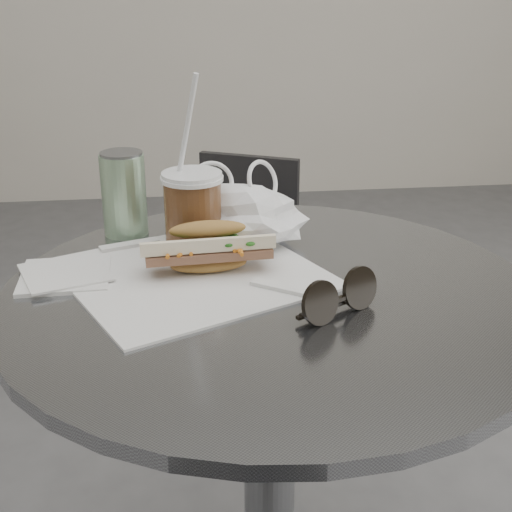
{
  "coord_description": "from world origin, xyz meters",
  "views": [
    {
      "loc": [
        -0.13,
        -0.7,
        1.16
      ],
      "look_at": [
        -0.02,
        0.2,
        0.79
      ],
      "focal_mm": 50.0,
      "sensor_mm": 36.0,
      "label": 1
    }
  ],
  "objects": [
    {
      "name": "sandwich_paper",
      "position": [
        -0.11,
        0.26,
        0.74
      ],
      "size": [
        0.45,
        0.44,
        0.0
      ],
      "primitive_type": "cube",
      "rotation": [
        0.0,
        0.0,
        0.44
      ],
      "color": "white",
      "rests_on": "cafe_table"
    },
    {
      "name": "iced_coffee",
      "position": [
        -0.1,
        0.35,
        0.81
      ],
      "size": [
        0.1,
        0.1,
        0.28
      ],
      "color": "brown",
      "rests_on": "cafe_table"
    },
    {
      "name": "plastic_bag",
      "position": [
        -0.03,
        0.37,
        0.79
      ],
      "size": [
        0.24,
        0.22,
        0.1
      ],
      "primitive_type": null,
      "rotation": [
        0.0,
        0.0,
        0.44
      ],
      "color": "white",
      "rests_on": "cafe_table"
    },
    {
      "name": "banh_mi",
      "position": [
        -0.08,
        0.27,
        0.78
      ],
      "size": [
        0.23,
        0.1,
        0.08
      ],
      "rotation": [
        0.0,
        0.0,
        0.07
      ],
      "color": "#A6723E",
      "rests_on": "sandwich_paper"
    },
    {
      "name": "cafe_table",
      "position": [
        0.0,
        0.2,
        0.47
      ],
      "size": [
        0.76,
        0.76,
        0.74
      ],
      "color": "slate",
      "rests_on": "ground"
    },
    {
      "name": "napkin_stack",
      "position": [
        -0.29,
        0.27,
        0.74
      ],
      "size": [
        0.15,
        0.15,
        0.01
      ],
      "color": "white",
      "rests_on": "cafe_table"
    },
    {
      "name": "sunglasses",
      "position": [
        0.08,
        0.11,
        0.76
      ],
      "size": [
        0.12,
        0.09,
        0.06
      ],
      "rotation": [
        0.0,
        0.0,
        0.56
      ],
      "color": "black",
      "rests_on": "cafe_table"
    },
    {
      "name": "chair_far",
      "position": [
        0.02,
        1.07,
        0.3
      ],
      "size": [
        0.38,
        0.4,
        0.68
      ],
      "rotation": [
        0.0,
        0.0,
        2.71
      ],
      "color": "#2A2A2C",
      "rests_on": "ground"
    },
    {
      "name": "drink_can",
      "position": [
        -0.21,
        0.45,
        0.81
      ],
      "size": [
        0.07,
        0.07,
        0.14
      ],
      "color": "#61A560",
      "rests_on": "cafe_table"
    }
  ]
}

